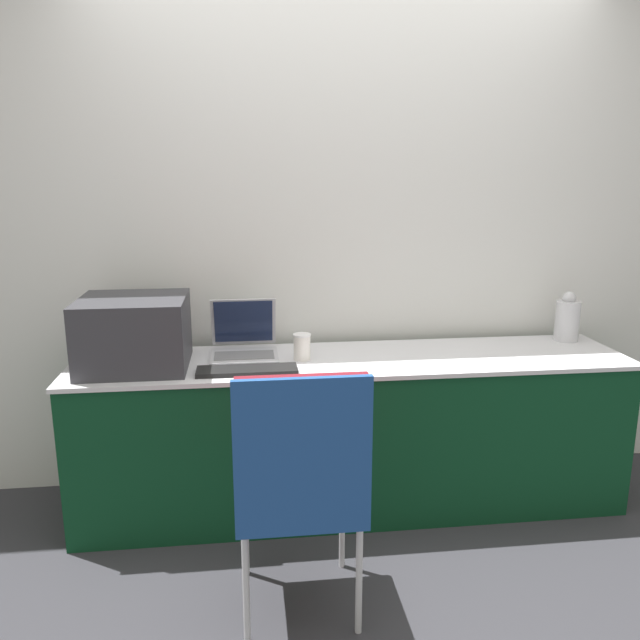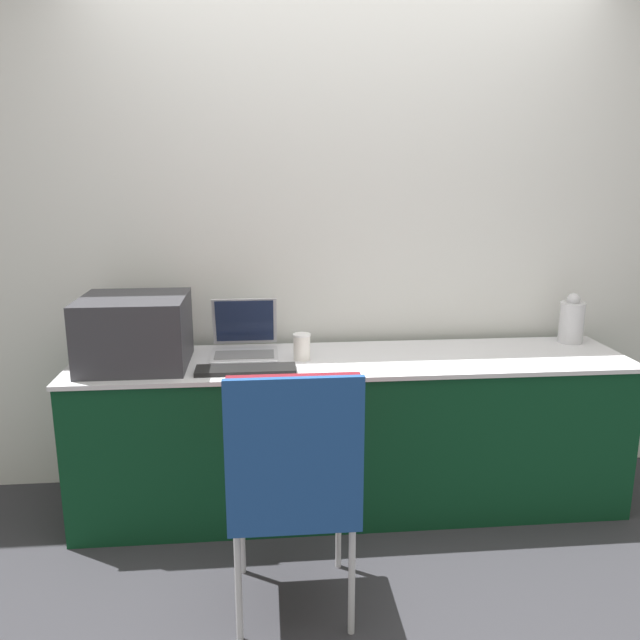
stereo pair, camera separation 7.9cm
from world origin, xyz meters
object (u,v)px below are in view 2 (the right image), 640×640
(laptop_left, at_px, (245,343))
(metal_pitcher, at_px, (572,320))
(external_keyboard, at_px, (246,370))
(coffee_cup, at_px, (302,347))
(printer, at_px, (135,329))
(chair, at_px, (293,473))

(laptop_left, xyz_separation_m, metal_pitcher, (1.65, 0.06, 0.06))
(external_keyboard, relative_size, coffee_cup, 3.56)
(coffee_cup, bearing_deg, metal_pitcher, 7.20)
(laptop_left, relative_size, external_keyboard, 0.77)
(coffee_cup, bearing_deg, printer, -178.26)
(laptop_left, xyz_separation_m, chair, (0.18, -0.93, -0.21))
(laptop_left, relative_size, chair, 0.35)
(printer, distance_m, external_keyboard, 0.53)
(metal_pitcher, height_order, chair, metal_pitcher)
(coffee_cup, height_order, chair, chair)
(printer, relative_size, external_keyboard, 1.06)
(laptop_left, distance_m, chair, 0.97)
(laptop_left, height_order, chair, laptop_left)
(external_keyboard, bearing_deg, coffee_cup, 32.61)
(printer, xyz_separation_m, metal_pitcher, (2.13, 0.20, -0.06))
(printer, xyz_separation_m, laptop_left, (0.48, 0.13, -0.11))
(external_keyboard, distance_m, metal_pitcher, 1.68)
(laptop_left, bearing_deg, external_keyboard, -87.61)
(printer, relative_size, metal_pitcher, 1.80)
(laptop_left, distance_m, metal_pitcher, 1.65)
(printer, distance_m, coffee_cup, 0.75)
(printer, bearing_deg, external_keyboard, -15.98)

